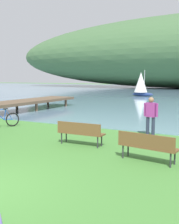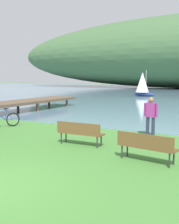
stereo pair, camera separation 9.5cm
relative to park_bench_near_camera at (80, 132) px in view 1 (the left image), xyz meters
The scene contains 6 objects.
park_bench_near_camera is the anchor object (origin of this frame).
park_bench_further_along 2.91m from the park_bench_near_camera, 16.79° to the right, with size 1.85×0.74×0.88m.
bicycle_beside_path 5.51m from the park_bench_near_camera, 165.61° to the left, with size 0.80×1.63×1.01m.
person_at_shoreline 3.24m from the park_bench_near_camera, 52.98° to the left, with size 0.61×0.24×1.71m.
sailboat_mid_bay 28.04m from the park_bench_near_camera, 103.14° to the left, with size 3.02×1.91×3.48m.
pier_dock 11.74m from the park_bench_near_camera, 140.46° to the left, with size 2.40×10.00×0.80m.
Camera 1 is at (5.13, -4.00, 2.52)m, focal length 44.49 mm.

